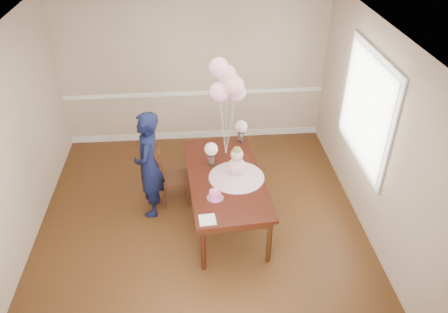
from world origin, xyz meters
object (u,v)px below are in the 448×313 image
birthday_cake (215,194)px  dining_chair_seat (174,179)px  dining_table_top (225,177)px  woman (149,165)px

birthday_cake → dining_chair_seat: bearing=121.8°
birthday_cake → dining_chair_seat: 1.10m
dining_table_top → birthday_cake: bearing=-114.0°
dining_table_top → birthday_cake: 0.49m
birthday_cake → woman: (-0.86, 0.70, 0.00)m
dining_table_top → birthday_cake: (-0.16, -0.45, 0.08)m
birthday_cake → woman: size_ratio=0.09×
dining_chair_seat → woman: size_ratio=0.25×
birthday_cake → dining_table_top: bearing=70.2°
dining_table_top → birthday_cake: size_ratio=13.33×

